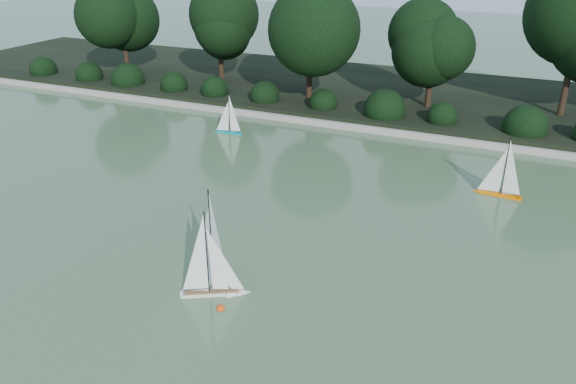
{
  "coord_description": "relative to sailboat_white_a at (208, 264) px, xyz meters",
  "views": [
    {
      "loc": [
        4.05,
        -6.87,
        5.48
      ],
      "look_at": [
        -0.13,
        2.59,
        0.7
      ],
      "focal_mm": 35.0,
      "sensor_mm": 36.0,
      "label": 1
    }
  ],
  "objects": [
    {
      "name": "sailboat_teal",
      "position": [
        -3.6,
        7.01,
        -0.09
      ],
      "size": [
        0.95,
        0.23,
        1.3
      ],
      "color": "#038F99",
      "rests_on": "ground"
    },
    {
      "name": "shrub_hedge",
      "position": [
        0.55,
        9.77,
        0.16
      ],
      "size": [
        29.1,
        1.1,
        1.1
      ],
      "color": "black",
      "rests_on": "ground"
    },
    {
      "name": "sailboat_orange",
      "position": [
        4.24,
        5.63,
        -0.05
      ],
      "size": [
        1.12,
        0.26,
        1.53
      ],
      "color": "#F56D00",
      "rests_on": "ground"
    },
    {
      "name": "sailboat_white_a",
      "position": [
        0.0,
        0.0,
        0.0
      ],
      "size": [
        1.31,
        0.76,
        1.88
      ],
      "color": "white",
      "rests_on": "ground"
    },
    {
      "name": "pond_coping",
      "position": [
        0.55,
        8.87,
        -0.2
      ],
      "size": [
        40.0,
        0.35,
        0.18
      ],
      "primitive_type": "cube",
      "color": "gray",
      "rests_on": "ground"
    },
    {
      "name": "ground",
      "position": [
        0.55,
        -0.13,
        -0.29
      ],
      "size": [
        80.0,
        80.0,
        0.0
      ],
      "primitive_type": "plane",
      "color": "#3C5130",
      "rests_on": "ground"
    },
    {
      "name": "tree_line",
      "position": [
        1.78,
        11.3,
        2.35
      ],
      "size": [
        26.31,
        3.93,
        4.39
      ],
      "color": "black",
      "rests_on": "ground"
    },
    {
      "name": "far_bank",
      "position": [
        0.55,
        12.87,
        -0.14
      ],
      "size": [
        40.0,
        8.0,
        0.3
      ],
      "primitive_type": "cube",
      "color": "black",
      "rests_on": "ground"
    },
    {
      "name": "race_buoy",
      "position": [
        0.63,
        -0.69,
        -0.29
      ],
      "size": [
        0.14,
        0.14,
        0.14
      ],
      "primitive_type": "sphere",
      "color": "#E4430C",
      "rests_on": "ground"
    },
    {
      "name": "sailboat_white_b",
      "position": [
        0.37,
        -0.34,
        -0.04
      ],
      "size": [
        1.13,
        0.72,
        1.64
      ],
      "color": "silver",
      "rests_on": "ground"
    }
  ]
}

